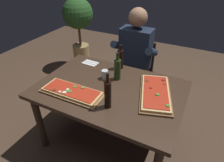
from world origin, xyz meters
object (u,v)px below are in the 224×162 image
at_px(dining_table, 110,96).
at_px(potted_plant_corner, 78,23).
at_px(pizza_rectangular_left, 155,93).
at_px(wine_bottle_dark, 117,69).
at_px(seated_diner, 134,57).
at_px(pizza_rectangular_front, 72,92).
at_px(diner_chair, 136,70).
at_px(tumbler_near_camera, 105,74).
at_px(vinegar_bottle_green, 108,94).
at_px(oil_bottle_amber, 120,59).

xyz_separation_m(dining_table, potted_plant_corner, (-1.35, 1.42, 0.17)).
height_order(pizza_rectangular_left, wine_bottle_dark, wine_bottle_dark).
xyz_separation_m(pizza_rectangular_left, seated_diner, (-0.46, 0.64, -0.02)).
bearing_deg(pizza_rectangular_front, diner_chair, 78.05).
bearing_deg(pizza_rectangular_left, wine_bottle_dark, 168.90).
distance_m(pizza_rectangular_left, diner_chair, 0.93).
bearing_deg(wine_bottle_dark, seated_diner, 93.26).
relative_size(tumbler_near_camera, potted_plant_corner, 0.08).
distance_m(pizza_rectangular_front, potted_plant_corner, 1.98).
xyz_separation_m(pizza_rectangular_left, potted_plant_corner, (-1.78, 1.32, 0.06)).
bearing_deg(seated_diner, pizza_rectangular_front, -103.37).
relative_size(vinegar_bottle_green, diner_chair, 0.38).
bearing_deg(seated_diner, tumbler_near_camera, -98.23).
bearing_deg(oil_bottle_amber, dining_table, -79.41).
bearing_deg(dining_table, tumbler_near_camera, 133.24).
xyz_separation_m(vinegar_bottle_green, tumbler_near_camera, (-0.24, 0.38, -0.09)).
distance_m(vinegar_bottle_green, diner_chair, 1.18).
height_order(wine_bottle_dark, oil_bottle_amber, wine_bottle_dark).
distance_m(pizza_rectangular_front, vinegar_bottle_green, 0.40).
distance_m(dining_table, pizza_rectangular_front, 0.38).
xyz_separation_m(tumbler_near_camera, diner_chair, (0.09, 0.72, -0.30)).
height_order(tumbler_near_camera, potted_plant_corner, potted_plant_corner).
xyz_separation_m(wine_bottle_dark, seated_diner, (-0.03, 0.55, -0.12)).
bearing_deg(oil_bottle_amber, seated_diner, 83.40).
distance_m(seated_diner, potted_plant_corner, 1.48).
bearing_deg(tumbler_near_camera, pizza_rectangular_left, -3.68).
relative_size(dining_table, diner_chair, 1.61).
relative_size(wine_bottle_dark, potted_plant_corner, 0.24).
distance_m(dining_table, oil_bottle_amber, 0.46).
bearing_deg(diner_chair, tumbler_near_camera, -96.88).
bearing_deg(tumbler_near_camera, potted_plant_corner, 133.76).
bearing_deg(potted_plant_corner, dining_table, -46.29).
relative_size(wine_bottle_dark, seated_diner, 0.22).
bearing_deg(oil_bottle_amber, tumbler_near_camera, -100.20).
bearing_deg(pizza_rectangular_left, dining_table, -167.12).
distance_m(pizza_rectangular_front, diner_chair, 1.15).
relative_size(oil_bottle_amber, diner_chair, 0.32).
bearing_deg(pizza_rectangular_front, vinegar_bottle_green, -1.70).
xyz_separation_m(diner_chair, potted_plant_corner, (-1.32, 0.56, 0.33)).
bearing_deg(vinegar_bottle_green, pizza_rectangular_front, 178.30).
height_order(oil_bottle_amber, vinegar_bottle_green, vinegar_bottle_green).
xyz_separation_m(pizza_rectangular_front, potted_plant_corner, (-1.09, 1.65, 0.06)).
xyz_separation_m(pizza_rectangular_left, vinegar_bottle_green, (-0.31, -0.35, 0.11)).
bearing_deg(diner_chair, vinegar_bottle_green, -82.28).
bearing_deg(seated_diner, wine_bottle_dark, -86.74).
bearing_deg(oil_bottle_amber, diner_chair, 85.14).
bearing_deg(tumbler_near_camera, diner_chair, 83.12).
bearing_deg(pizza_rectangular_front, dining_table, 41.58).
xyz_separation_m(dining_table, wine_bottle_dark, (-0.01, 0.18, 0.21)).
relative_size(pizza_rectangular_left, tumbler_near_camera, 6.90).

